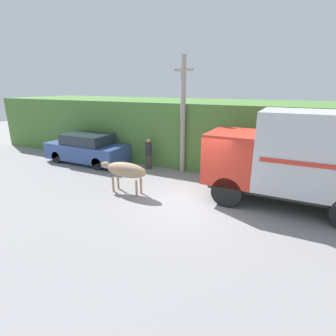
{
  "coord_description": "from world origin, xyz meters",
  "views": [
    {
      "loc": [
        3.17,
        -8.59,
        4.24
      ],
      "look_at": [
        -1.35,
        0.47,
        1.05
      ],
      "focal_mm": 28.0,
      "sensor_mm": 36.0,
      "label": 1
    }
  ],
  "objects": [
    {
      "name": "building_backdrop",
      "position": [
        -5.47,
        4.98,
        1.49
      ],
      "size": [
        4.68,
        2.7,
        2.95
      ],
      "color": "#B2BCAD",
      "rests_on": "ground_plane"
    },
    {
      "name": "utility_pole",
      "position": [
        -1.94,
        3.28,
        2.92
      ],
      "size": [
        0.9,
        0.25,
        5.62
      ],
      "color": "#9E998E",
      "rests_on": "ground_plane"
    },
    {
      "name": "brown_cow",
      "position": [
        -2.9,
        -0.31,
        0.97
      ],
      "size": [
        2.21,
        0.62,
        1.29
      ],
      "rotation": [
        0.0,
        0.0,
        0.19
      ],
      "color": "#9E7F60",
      "rests_on": "ground_plane"
    },
    {
      "name": "hillside_embankment",
      "position": [
        0.0,
        6.43,
        1.7
      ],
      "size": [
        32.0,
        5.97,
        3.41
      ],
      "color": "#4C7A38",
      "rests_on": "ground_plane"
    },
    {
      "name": "parked_suv",
      "position": [
        -7.5,
        2.39,
        0.8
      ],
      "size": [
        4.79,
        1.9,
        1.66
      ],
      "rotation": [
        0.0,
        0.0,
        0.07
      ],
      "color": "#334C8C",
      "rests_on": "ground_plane"
    },
    {
      "name": "ground_plane",
      "position": [
        0.0,
        0.0,
        0.0
      ],
      "size": [
        60.0,
        60.0,
        0.0
      ],
      "primitive_type": "plane",
      "color": "gray"
    },
    {
      "name": "cargo_truck",
      "position": [
        3.36,
        1.23,
        1.88
      ],
      "size": [
        6.07,
        2.34,
        3.45
      ],
      "rotation": [
        0.0,
        0.0,
        0.03
      ],
      "color": "#2D2D2D",
      "rests_on": "ground_plane"
    },
    {
      "name": "pedestrian_on_hill",
      "position": [
        -3.7,
        2.9,
        0.91
      ],
      "size": [
        0.39,
        0.39,
        1.63
      ],
      "rotation": [
        0.0,
        0.0,
        3.51
      ],
      "color": "#38332D",
      "rests_on": "ground_plane"
    }
  ]
}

